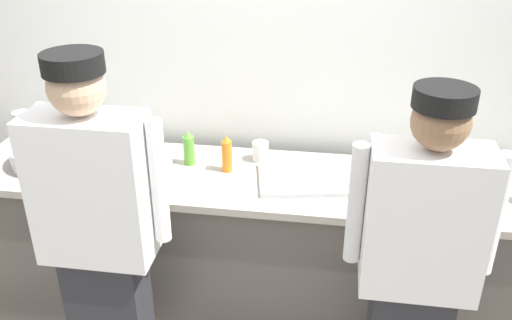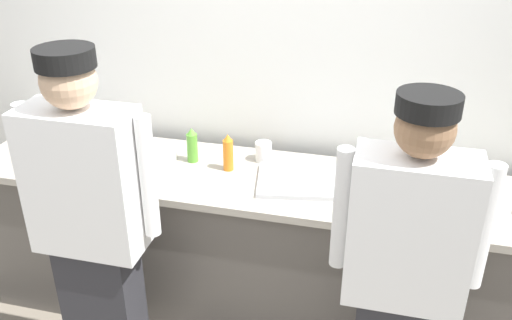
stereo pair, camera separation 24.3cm
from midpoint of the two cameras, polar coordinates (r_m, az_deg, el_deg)
wall_back at (r=3.11m, az=-0.90°, el=10.57°), size 4.83×0.10×2.84m
prep_counter at (r=3.13m, az=-2.18°, el=-9.07°), size 3.08×0.66×0.91m
chef_near_left at (r=2.54m, az=-18.44°, el=-7.29°), size 0.62×0.24×1.73m
chef_center at (r=2.37m, az=13.32°, el=-10.66°), size 0.60×0.24×1.65m
plate_stack_front at (r=3.09m, az=-12.61°, el=0.07°), size 0.20×0.20×0.05m
plate_stack_rear at (r=2.88m, az=11.10°, el=-1.61°), size 0.22×0.22×0.07m
mixing_bowl_steel at (r=3.25m, az=-22.44°, el=0.51°), size 0.40×0.40×0.11m
sheet_tray at (r=2.84m, az=2.76°, el=-2.00°), size 0.54×0.42×0.02m
squeeze_bottle_primary at (r=2.91m, az=-5.39°, el=0.56°), size 0.05×0.05×0.20m
squeeze_bottle_secondary at (r=3.01m, az=-9.19°, el=1.15°), size 0.06×0.06×0.19m
squeeze_bottle_spare at (r=2.76m, az=18.55°, el=-2.37°), size 0.05×0.05×0.21m
ramekin_red_sauce at (r=3.04m, az=18.85°, el=-1.20°), size 0.10×0.10×0.05m
ramekin_yellow_sauce at (r=3.00m, az=16.04°, el=-1.21°), size 0.09×0.09×0.05m
ramekin_orange_sauce at (r=2.96m, az=20.84°, el=-2.50°), size 0.09×0.09×0.04m
deli_cup at (r=3.03m, az=-1.85°, el=0.85°), size 0.09×0.09×0.11m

